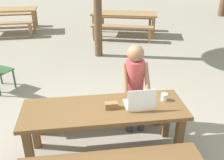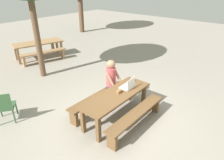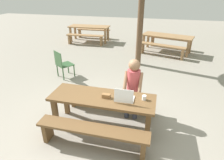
{
  "view_description": "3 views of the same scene",
  "coord_description": "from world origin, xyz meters",
  "views": [
    {
      "loc": [
        -0.26,
        -2.64,
        2.39
      ],
      "look_at": [
        0.13,
        0.25,
        0.95
      ],
      "focal_mm": 40.91,
      "sensor_mm": 36.0,
      "label": 1
    },
    {
      "loc": [
        -3.29,
        -2.62,
        3.19
      ],
      "look_at": [
        0.13,
        0.25,
        0.95
      ],
      "focal_mm": 32.15,
      "sensor_mm": 36.0,
      "label": 2
    },
    {
      "loc": [
        0.96,
        -3.01,
        2.6
      ],
      "look_at": [
        0.13,
        0.25,
        0.95
      ],
      "focal_mm": 30.88,
      "sensor_mm": 36.0,
      "label": 3
    }
  ],
  "objects": [
    {
      "name": "ground_plane",
      "position": [
        0.0,
        0.0,
        0.0
      ],
      "size": [
        30.0,
        30.0,
        0.0
      ],
      "primitive_type": "plane",
      "color": "gray"
    },
    {
      "name": "picnic_table_front",
      "position": [
        0.0,
        0.0,
        0.6
      ],
      "size": [
        2.02,
        0.68,
        0.7
      ],
      "color": "brown",
      "rests_on": "ground"
    },
    {
      "name": "bench_near",
      "position": [
        0.0,
        -0.6,
        0.34
      ],
      "size": [
        1.97,
        0.3,
        0.44
      ],
      "color": "brown",
      "rests_on": "ground"
    },
    {
      "name": "bench_far",
      "position": [
        0.0,
        0.6,
        0.34
      ],
      "size": [
        1.97,
        0.3,
        0.44
      ],
      "color": "brown",
      "rests_on": "ground"
    },
    {
      "name": "laptop",
      "position": [
        0.44,
        -0.04,
        0.77
      ],
      "size": [
        0.35,
        0.3,
        0.27
      ],
      "rotation": [
        0.0,
        0.0,
        3.17
      ],
      "color": "white",
      "rests_on": "picnic_table_front"
    },
    {
      "name": "small_pouch",
      "position": [
        0.09,
        -0.02,
        0.74
      ],
      "size": [
        0.15,
        0.08,
        0.08
      ],
      "color": "olive",
      "rests_on": "picnic_table_front"
    },
    {
      "name": "coffee_mug",
      "position": [
        0.78,
        0.08,
        0.75
      ],
      "size": [
        0.08,
        0.08,
        0.09
      ],
      "color": "white",
      "rests_on": "picnic_table_front"
    },
    {
      "name": "person_seated",
      "position": [
        0.51,
        0.56,
        0.75
      ],
      "size": [
        0.38,
        0.39,
        1.28
      ],
      "color": "#333847",
      "rests_on": "ground"
    },
    {
      "name": "plastic_chair",
      "position": [
        -1.88,
        1.97,
        0.45
      ],
      "size": [
        0.61,
        0.61,
        0.85
      ],
      "rotation": [
        0.0,
        0.0,
        2.54
      ],
      "color": "#335933",
      "rests_on": "ground"
    },
    {
      "name": "picnic_table_rear",
      "position": [
        1.23,
        5.45,
        0.62
      ],
      "size": [
        2.21,
        1.32,
        0.73
      ],
      "rotation": [
        0.0,
        0.0,
        -0.27
      ],
      "color": "#9E754C",
      "rests_on": "ground"
    },
    {
      "name": "bench_rear_south",
      "position": [
        1.05,
        4.82,
        0.36
      ],
      "size": [
        1.88,
        0.79,
        0.47
      ],
      "rotation": [
        0.0,
        0.0,
        -0.27
      ],
      "color": "#9E754C",
      "rests_on": "ground"
    },
    {
      "name": "bench_rear_north",
      "position": [
        1.4,
        6.08,
        0.36
      ],
      "size": [
        1.88,
        0.79,
        0.47
      ],
      "rotation": [
        0.0,
        0.0,
        -0.27
      ],
      "color": "#9E754C",
      "rests_on": "ground"
    }
  ]
}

